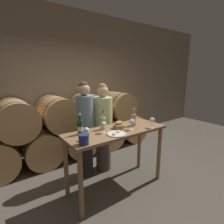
# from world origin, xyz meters

# --- Properties ---
(ground_plane) EXTENTS (10.00, 10.00, 0.00)m
(ground_plane) POSITION_xyz_m (0.00, 0.00, 0.00)
(ground_plane) COLOR #564F44
(stone_wall_back) EXTENTS (10.00, 0.12, 3.20)m
(stone_wall_back) POSITION_xyz_m (0.00, 2.04, 1.60)
(stone_wall_back) COLOR gray
(stone_wall_back) RESTS_ON ground_plane
(barrel_stack) EXTENTS (3.73, 0.85, 1.33)m
(barrel_stack) POSITION_xyz_m (-0.00, 1.49, 0.63)
(barrel_stack) COLOR tan
(barrel_stack) RESTS_ON ground_plane
(tasting_table) EXTENTS (1.56, 0.59, 0.96)m
(tasting_table) POSITION_xyz_m (0.00, 0.00, 0.80)
(tasting_table) COLOR olive
(tasting_table) RESTS_ON ground_plane
(person_left) EXTENTS (0.28, 0.28, 1.66)m
(person_left) POSITION_xyz_m (-0.21, 0.59, 0.87)
(person_left) COLOR #232326
(person_left) RESTS_ON ground_plane
(person_right) EXTENTS (0.34, 0.34, 1.62)m
(person_right) POSITION_xyz_m (0.15, 0.59, 0.83)
(person_right) COLOR #4C4238
(person_right) RESTS_ON ground_plane
(wine_bottle_red) EXTENTS (0.08, 0.08, 0.29)m
(wine_bottle_red) POSITION_xyz_m (-0.52, 0.14, 1.06)
(wine_bottle_red) COLOR #193819
(wine_bottle_red) RESTS_ON tasting_table
(wine_bottle_white) EXTENTS (0.08, 0.08, 0.28)m
(wine_bottle_white) POSITION_xyz_m (-0.15, 0.14, 1.05)
(wine_bottle_white) COLOR #ADBC7F
(wine_bottle_white) RESTS_ON tasting_table
(wine_bottle_rose) EXTENTS (0.08, 0.08, 0.28)m
(wine_bottle_rose) POSITION_xyz_m (0.35, 0.01, 1.06)
(wine_bottle_rose) COLOR #BC8E93
(wine_bottle_rose) RESTS_ON tasting_table
(blue_crock) EXTENTS (0.13, 0.13, 0.13)m
(blue_crock) POSITION_xyz_m (-0.64, -0.21, 1.03)
(blue_crock) COLOR navy
(blue_crock) RESTS_ON tasting_table
(bread_basket) EXTENTS (0.18, 0.18, 0.12)m
(bread_basket) POSITION_xyz_m (0.07, 0.04, 1.01)
(bread_basket) COLOR olive
(bread_basket) RESTS_ON tasting_table
(cheese_plate) EXTENTS (0.26, 0.26, 0.04)m
(cheese_plate) POSITION_xyz_m (-0.12, -0.16, 0.97)
(cheese_plate) COLOR white
(cheese_plate) RESTS_ON tasting_table
(wine_glass_far_left) EXTENTS (0.08, 0.08, 0.16)m
(wine_glass_far_left) POSITION_xyz_m (-0.54, -0.09, 1.08)
(wine_glass_far_left) COLOR white
(wine_glass_far_left) RESTS_ON tasting_table
(wine_glass_left) EXTENTS (0.08, 0.08, 0.16)m
(wine_glass_left) POSITION_xyz_m (-0.23, -0.00, 1.08)
(wine_glass_left) COLOR white
(wine_glass_left) RESTS_ON tasting_table
(wine_glass_center) EXTENTS (0.08, 0.08, 0.16)m
(wine_glass_center) POSITION_xyz_m (0.18, -0.12, 1.08)
(wine_glass_center) COLOR white
(wine_glass_center) RESTS_ON tasting_table
(wine_glass_right) EXTENTS (0.08, 0.08, 0.16)m
(wine_glass_right) POSITION_xyz_m (0.50, -0.24, 1.08)
(wine_glass_right) COLOR white
(wine_glass_right) RESTS_ON tasting_table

